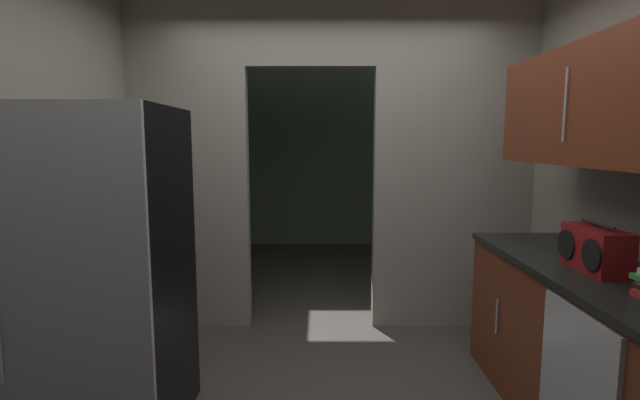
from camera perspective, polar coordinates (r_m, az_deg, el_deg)
name	(u,v)px	position (r m, az deg, el deg)	size (l,w,h in m)	color
kitchen_partition	(338,152)	(3.81, 2.25, 5.89)	(3.29, 0.12, 2.73)	#9E998C
adjoining_room_shell	(327,156)	(5.92, 0.92, 5.43)	(3.29, 3.19, 2.73)	slate
refrigerator	(106,274)	(2.70, -24.83, -8.24)	(0.74, 0.79, 1.73)	black
lower_cabinet_run	(583,348)	(2.96, 29.66, -15.51)	(0.65, 1.76, 0.91)	maroon
upper_cabinet_counterside	(602,105)	(2.76, 31.34, 9.98)	(0.36, 1.59, 0.61)	maroon
boombox	(595,249)	(2.71, 30.77, -5.23)	(0.18, 0.38, 0.25)	maroon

